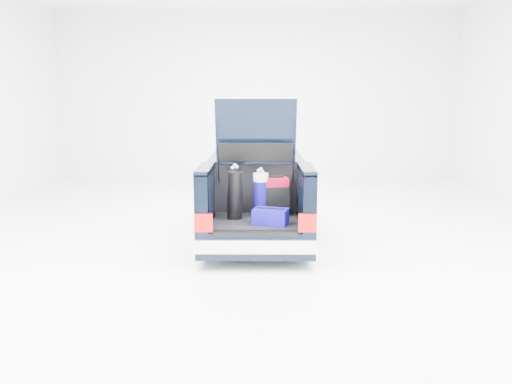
{
  "coord_description": "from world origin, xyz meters",
  "views": [
    {
      "loc": [
        0.04,
        -9.66,
        2.5
      ],
      "look_at": [
        0.0,
        -0.5,
        0.87
      ],
      "focal_mm": 38.0,
      "sensor_mm": 36.0,
      "label": 1
    }
  ],
  "objects_px": {
    "black_golf_bag": "(235,195)",
    "blue_duffel": "(271,217)",
    "car": "(256,197)",
    "red_suitcase": "(275,197)",
    "blue_golf_bag": "(261,195)"
  },
  "relations": [
    {
      "from": "car",
      "to": "black_golf_bag",
      "type": "relative_size",
      "value": 5.37
    },
    {
      "from": "car",
      "to": "blue_golf_bag",
      "type": "relative_size",
      "value": 5.87
    },
    {
      "from": "car",
      "to": "red_suitcase",
      "type": "xyz_separation_m",
      "value": [
        0.32,
        -1.25,
        0.23
      ]
    },
    {
      "from": "car",
      "to": "black_golf_bag",
      "type": "bearing_deg",
      "value": -102.1
    },
    {
      "from": "black_golf_bag",
      "to": "blue_duffel",
      "type": "bearing_deg",
      "value": -46.57
    },
    {
      "from": "blue_golf_bag",
      "to": "blue_duffel",
      "type": "relative_size",
      "value": 1.39
    },
    {
      "from": "car",
      "to": "blue_duffel",
      "type": "bearing_deg",
      "value": -83.17
    },
    {
      "from": "car",
      "to": "red_suitcase",
      "type": "bearing_deg",
      "value": -75.89
    },
    {
      "from": "black_golf_bag",
      "to": "blue_golf_bag",
      "type": "relative_size",
      "value": 1.09
    },
    {
      "from": "blue_golf_bag",
      "to": "red_suitcase",
      "type": "bearing_deg",
      "value": 9.01
    },
    {
      "from": "blue_duffel",
      "to": "blue_golf_bag",
      "type": "bearing_deg",
      "value": 120.52
    },
    {
      "from": "car",
      "to": "black_golf_bag",
      "type": "distance_m",
      "value": 1.57
    },
    {
      "from": "red_suitcase",
      "to": "blue_duffel",
      "type": "distance_m",
      "value": 0.65
    },
    {
      "from": "car",
      "to": "blue_duffel",
      "type": "xyz_separation_m",
      "value": [
        0.22,
        -1.87,
        0.05
      ]
    },
    {
      "from": "car",
      "to": "red_suitcase",
      "type": "distance_m",
      "value": 1.31
    }
  ]
}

